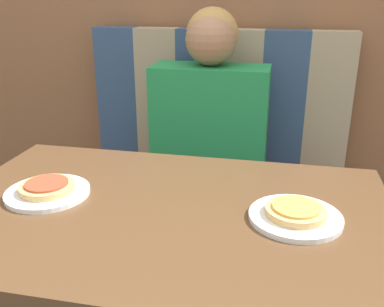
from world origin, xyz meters
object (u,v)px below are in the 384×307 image
at_px(person, 210,110).
at_px(pizza_right, 296,211).
at_px(plate_right, 295,217).
at_px(pizza_left, 47,187).
at_px(plate_left, 48,193).

bearing_deg(person, pizza_right, -65.02).
distance_m(plate_right, pizza_left, 0.59).
distance_m(plate_left, plate_right, 0.59).
height_order(person, pizza_right, person).
bearing_deg(plate_left, person, 65.02).
relative_size(plate_left, pizza_right, 1.54).
xyz_separation_m(plate_left, pizza_right, (0.59, -0.00, 0.02)).
bearing_deg(pizza_left, pizza_right, 0.00).
height_order(plate_left, pizza_right, pizza_right).
relative_size(plate_right, pizza_right, 1.54).
bearing_deg(person, plate_left, -114.98).
bearing_deg(pizza_right, pizza_left, 180.00).
bearing_deg(pizza_right, person, 114.98).
height_order(plate_left, plate_right, same).
height_order(pizza_left, pizza_right, same).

